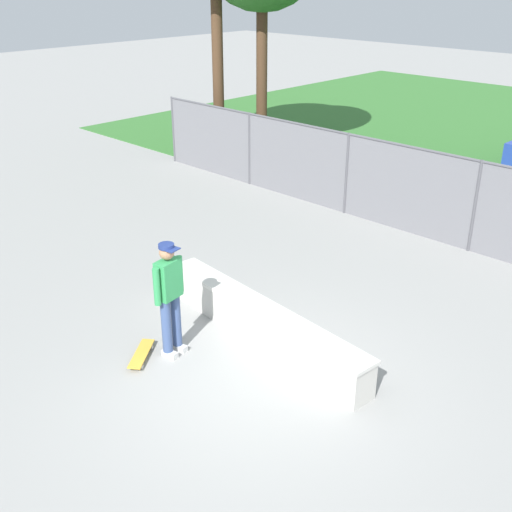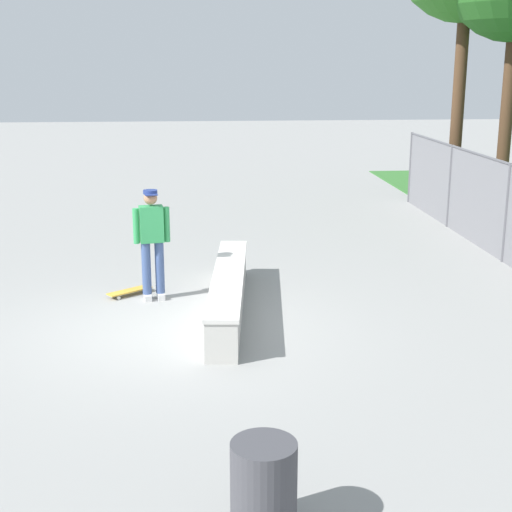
% 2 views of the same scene
% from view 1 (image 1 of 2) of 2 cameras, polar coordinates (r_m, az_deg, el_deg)
% --- Properties ---
extents(ground_plane, '(80.00, 80.00, 0.00)m').
position_cam_1_polar(ground_plane, '(9.12, 0.05, -11.53)').
color(ground_plane, gray).
extents(concrete_ledge, '(4.35, 0.90, 0.63)m').
position_cam_1_polar(concrete_ledge, '(9.89, 0.53, -6.17)').
color(concrete_ledge, '#B7B5AD').
rests_on(concrete_ledge, ground).
extents(skateboarder, '(0.34, 0.59, 1.84)m').
position_cam_1_polar(skateboarder, '(9.31, -7.92, -3.47)').
color(skateboarder, beige).
rests_on(skateboarder, ground).
extents(skateboard, '(0.64, 0.76, 0.09)m').
position_cam_1_polar(skateboard, '(9.75, -10.45, -8.80)').
color(skateboard, gold).
rests_on(skateboard, ground).
extents(chainlink_fence, '(19.48, 0.07, 1.96)m').
position_cam_1_polar(chainlink_fence, '(13.51, 19.43, 4.59)').
color(chainlink_fence, '#4C4C51').
rests_on(chainlink_fence, ground).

